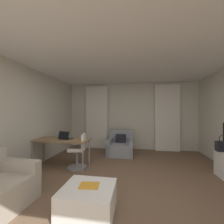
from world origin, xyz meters
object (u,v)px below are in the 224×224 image
Objects in this scene: coffee_table at (88,200)px; armchair at (120,147)px; desk_chair at (78,153)px; magazine_open at (89,185)px; handbag_primary at (224,146)px; desk at (62,141)px; laptop at (65,138)px.

armchair is at bearing 86.58° from coffee_table.
armchair is 1.67m from desk_chair.
desk_chair reaches higher than magazine_open.
desk is at bearing 179.66° from handbag_primary.
desk_chair is 3.41m from handbag_primary.
laptop is 1.98m from magazine_open.
armchair is at bearing 44.10° from laptop.
handbag_primary is at bearing 0.46° from desk_chair.
desk_chair is at bearing -7.31° from laptop.
armchair reaches higher than desk.
desk is 3.90m from handbag_primary.
desk is at bearing 174.23° from desk_chair.
desk_chair is 2.39× the size of handbag_primary.
laptop is 0.98× the size of handbag_primary.
desk reaches higher than magazine_open.
handbag_primary reaches higher than laptop.
coffee_table is (0.79, -1.51, -0.20)m from desk_chair.
coffee_table is 3.08m from handbag_primary.
handbag_primary reaches higher than armchair.
desk_chair is 2.92× the size of magazine_open.
armchair is 1.95m from laptop.
desk_chair is 2.43× the size of laptop.
desk is at bearing 129.98° from magazine_open.
desk reaches higher than coffee_table.
laptop is 2.04m from coffee_table.
armchair is 1.17× the size of coffee_table.
magazine_open is at bearing -52.52° from laptop.
desk_chair is at bearing 117.98° from magazine_open.
laptop is at bearing 127.48° from magazine_open.
desk is 2.03m from magazine_open.
desk_chair is 1.19× the size of coffee_table.
handbag_primary is at bearing -28.58° from armchair.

